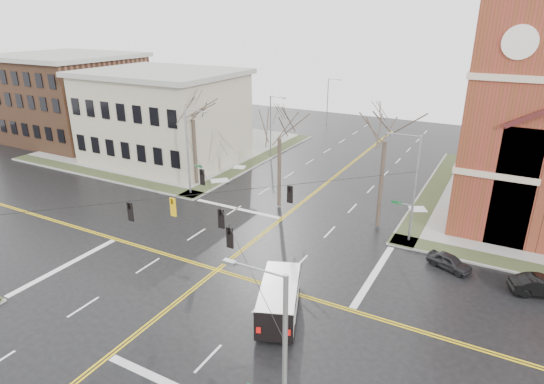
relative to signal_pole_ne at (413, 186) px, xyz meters
The scene contains 18 objects.
ground 16.88m from the signal_pole_ne, 134.55° to the right, with size 120.00×120.00×0.00m, color black.
sidewalks 16.86m from the signal_pole_ne, 134.55° to the right, with size 80.00×80.00×0.17m.
road_markings 16.88m from the signal_pole_ne, 134.55° to the right, with size 100.00×100.00×0.01m.
civic_building_a 34.39m from the signal_pole_ne, 165.69° to the left, with size 18.00×14.00×11.00m, color gray.
civic_building_b 54.36m from the signal_pole_ne, 168.86° to the left, with size 18.00×16.00×12.00m, color brown.
signal_pole_ne is the anchor object (origin of this frame).
signal_pole_nw 22.64m from the signal_pole_ne, behind, with size 2.75×0.22×9.00m.
signal_pole_se 23.00m from the signal_pole_ne, 90.00° to the right, with size 2.75×0.22×9.00m.
span_wires 16.19m from the signal_pole_ne, 134.55° to the right, with size 23.02×23.02×0.03m.
traffic_signals 16.63m from the signal_pole_ne, 132.94° to the right, with size 8.21×8.26×1.30m.
streetlight_north_a 27.48m from the signal_pole_ne, 143.10° to the left, with size 2.30×0.20×8.00m.
streetlight_north_b 42.61m from the signal_pole_ne, 121.05° to the left, with size 2.30×0.20×8.00m.
cargo_van 15.21m from the signal_pole_ne, 108.80° to the right, with size 4.25×6.25×2.23m.
parked_car_a 6.54m from the signal_pole_ne, 37.70° to the right, with size 1.34×3.33×1.14m, color black.
parked_car_b 11.33m from the signal_pole_ne, 19.99° to the right, with size 1.41×4.04×1.33m, color black.
tree_nw_far 24.32m from the signal_pole_ne, behind, with size 4.00×4.00×10.77m.
tree_nw_near 13.17m from the signal_pole_ne, behind, with size 4.00×4.00×10.18m.
tree_ne 4.79m from the signal_pole_ne, 153.13° to the left, with size 4.00×4.00×11.62m.
Camera 1 is at (17.73, -23.98, 17.71)m, focal length 30.00 mm.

